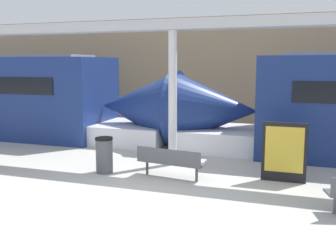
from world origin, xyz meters
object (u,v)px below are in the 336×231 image
poster_board (284,152)px  support_column_near (173,99)px  trash_bin (104,155)px  bench_near (170,160)px

poster_board → support_column_near: size_ratio=0.39×
poster_board → trash_bin: bearing=-171.8°
bench_near → support_column_near: 1.97m
bench_near → support_column_near: size_ratio=0.47×
trash_bin → support_column_near: bearing=42.3°
trash_bin → support_column_near: support_column_near is taller
bench_near → poster_board: size_ratio=1.20×
bench_near → trash_bin: trash_bin is taller
bench_near → trash_bin: 1.82m
support_column_near → bench_near: bearing=-75.6°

